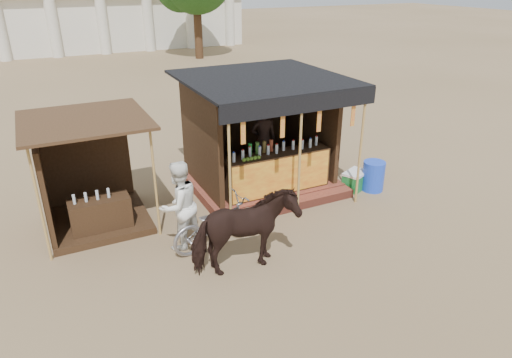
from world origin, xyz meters
name	(u,v)px	position (x,y,z in m)	size (l,w,h in m)	color
ground	(294,264)	(0.00, 0.00, 0.00)	(120.00, 120.00, 0.00)	#846B4C
main_stall	(261,148)	(1.01, 3.36, 1.03)	(3.60, 3.61, 2.78)	brown
secondary_stall	(86,188)	(-3.17, 3.24, 0.85)	(2.40, 2.40, 2.38)	#372214
cow	(245,233)	(-0.89, 0.25, 0.79)	(0.85, 1.87, 1.58)	black
motorbike	(218,223)	(-1.01, 1.24, 0.51)	(0.67, 1.93, 1.01)	gray
bystander	(179,205)	(-1.66, 1.55, 0.90)	(0.87, 0.68, 1.79)	white
blue_barrel	(373,176)	(3.40, 1.93, 0.37)	(0.54, 0.54, 0.75)	blue
red_crate	(372,182)	(3.44, 2.00, 0.17)	(0.35, 0.44, 0.33)	#A1251A
cooler	(355,180)	(3.04, 2.17, 0.23)	(0.76, 0.66, 0.46)	#1A7631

